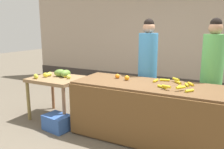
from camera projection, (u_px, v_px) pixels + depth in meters
ground_plane at (122, 131)px, 3.81m from camera, size 24.00×24.00×0.00m
market_wall_back at (169, 31)px, 6.11m from camera, size 9.06×0.23×3.29m
fruit_stall_counter at (147, 111)px, 3.52m from camera, size 2.28×0.88×0.87m
side_table_wooden at (57, 83)px, 4.27m from camera, size 0.94×0.77×0.79m
banana_bunch_pile at (175, 84)px, 3.31m from camera, size 0.64×0.60×0.07m
orange_pile at (121, 77)px, 3.74m from camera, size 0.28×0.15×0.08m
mango_papaya_pile at (59, 74)px, 4.28m from camera, size 0.67×0.53×0.14m
vendor_woman_blue_shirt at (147, 71)px, 4.12m from camera, size 0.34×0.34×1.87m
vendor_woman_green_shirt at (211, 76)px, 3.68m from camera, size 0.34×0.34×1.86m
produce_crate at (57, 122)px, 3.85m from camera, size 0.48×0.38×0.26m
produce_sack at (108, 102)px, 4.64m from camera, size 0.47×0.45×0.45m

